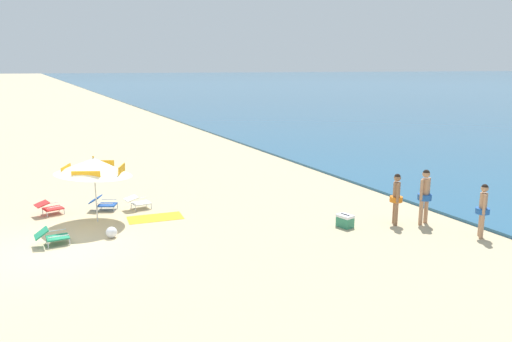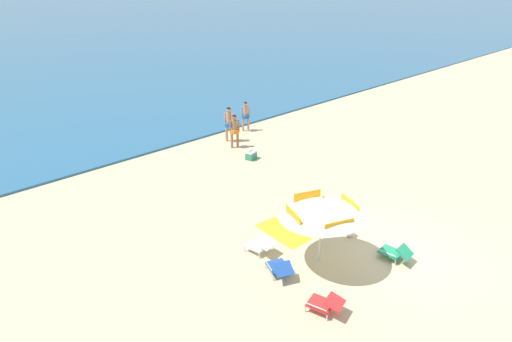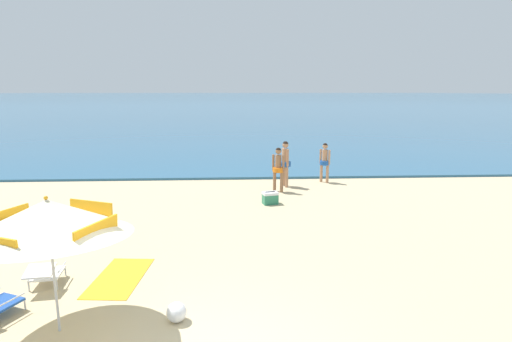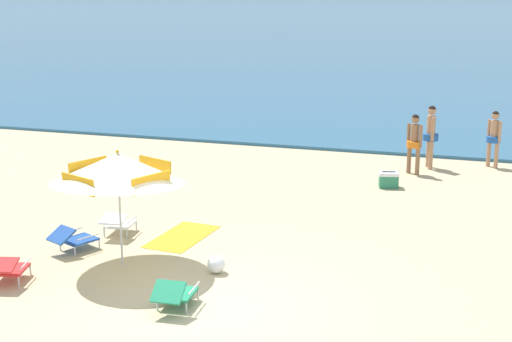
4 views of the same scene
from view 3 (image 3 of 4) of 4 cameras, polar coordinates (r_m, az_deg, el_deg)
The scene contains 9 objects.
ocean_water at distance 416.62m, azimuth -3.02°, elevation 10.78°, with size 800.00×800.00×0.10m, color #285B7F.
beach_umbrella_striped_main at distance 6.70m, azimuth -27.47°, elevation -5.94°, with size 2.65×2.68×2.23m.
lounge_chair_beside_umbrella at distance 8.86m, azimuth -27.82°, elevation -12.67°, with size 0.65×0.91×0.49m.
person_standing_near_shore at distance 14.78m, azimuth 3.18°, elevation 0.66°, with size 0.44×0.41×1.66m.
person_standing_beside at distance 15.63m, azimuth 4.18°, elevation 1.50°, with size 0.44×0.51×1.78m.
person_wading_in at distance 16.54m, azimuth 9.74°, elevation 1.58°, with size 0.40×0.40×1.62m.
cooler_box at distance 13.33m, azimuth 2.02°, elevation -3.85°, with size 0.56×0.46×0.43m.
beach_ball at distance 7.01m, azimuth -11.23°, elevation -19.08°, with size 0.33×0.33×0.33m, color white.
beach_towel at distance 8.78m, azimuth -18.80°, elevation -14.10°, with size 0.90×1.80×0.01m, color gold.
Camera 3 is at (0.60, -4.50, 3.68)m, focal length 28.15 mm.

